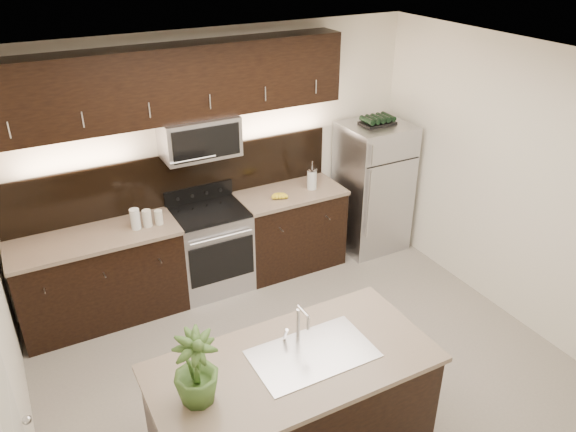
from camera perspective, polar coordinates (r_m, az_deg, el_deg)
name	(u,v)px	position (r m, az deg, el deg)	size (l,w,h in m)	color
ground	(309,372)	(5.23, 2.14, -15.58)	(4.50, 4.50, 0.00)	gray
room_walls	(303,208)	(4.17, 1.48, 0.81)	(4.52, 4.02, 2.71)	silver
counter_run	(193,253)	(6.04, -9.63, -3.76)	(3.51, 0.65, 0.94)	black
upper_fixtures	(177,95)	(5.52, -11.25, 12.01)	(3.49, 0.40, 1.66)	black
island	(293,411)	(4.26, 0.53, -19.22)	(1.96, 0.96, 0.94)	black
sink_faucet	(312,352)	(3.98, 2.44, -13.59)	(0.84, 0.50, 0.28)	silver
refrigerator	(372,187)	(6.78, 8.58, 2.92)	(0.75, 0.68, 1.56)	#B2B2B7
wine_rack	(378,121)	(6.48, 9.09, 9.54)	(0.38, 0.24, 0.09)	black
plant	(196,369)	(3.55, -9.36, -15.06)	(0.28, 0.28, 0.50)	#3B5E25
canisters	(144,218)	(5.62, -14.40, -0.24)	(0.31, 0.10, 0.21)	silver
french_press	(312,179)	(6.24, 2.44, 3.81)	(0.11, 0.11, 0.32)	silver
bananas	(275,196)	(6.05, -1.35, 2.06)	(0.18, 0.14, 0.06)	gold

